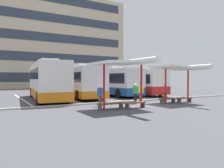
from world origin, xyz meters
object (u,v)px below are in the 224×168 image
(coach_bus_1, at_px, (80,82))
(waiting_shelter_0, at_px, (126,64))
(bench_3, at_px, (184,99))
(waiting_passenger_0, at_px, (100,94))
(coach_bus_2, at_px, (106,82))
(bench_2, at_px, (168,100))
(waiting_passenger_2, at_px, (165,91))
(bench_1, at_px, (135,103))
(waiting_shelter_1, at_px, (180,69))
(coach_bus_0, at_px, (47,81))
(coach_bus_3, at_px, (135,82))
(waiting_passenger_3, at_px, (135,92))
(bench_0, at_px, (111,104))
(waiting_passenger_1, at_px, (141,91))

(coach_bus_1, relative_size, waiting_shelter_0, 2.12)
(bench_3, height_order, waiting_passenger_0, waiting_passenger_0)
(coach_bus_2, bearing_deg, bench_2, -89.67)
(bench_2, bearing_deg, waiting_passenger_2, 51.90)
(bench_1, height_order, waiting_shelter_1, waiting_shelter_1)
(coach_bus_1, xyz_separation_m, waiting_passenger_0, (-1.40, -7.72, -0.75))
(coach_bus_0, height_order, bench_2, coach_bus_0)
(coach_bus_3, xyz_separation_m, waiting_shelter_1, (-2.93, -10.33, 1.31))
(waiting_shelter_0, distance_m, waiting_passenger_3, 3.89)
(coach_bus_2, bearing_deg, bench_0, -116.74)
(coach_bus_3, distance_m, bench_0, 14.26)
(waiting_passenger_0, distance_m, waiting_passenger_1, 4.33)
(bench_1, distance_m, waiting_passenger_2, 5.88)
(coach_bus_3, bearing_deg, waiting_shelter_0, -128.40)
(waiting_shelter_1, bearing_deg, bench_3, 17.80)
(bench_2, relative_size, waiting_passenger_2, 1.03)
(coach_bus_2, bearing_deg, coach_bus_0, -163.57)
(coach_bus_2, bearing_deg, waiting_passenger_1, -98.36)
(bench_2, height_order, waiting_passenger_1, waiting_passenger_1)
(waiting_passenger_2, bearing_deg, coach_bus_2, 98.57)
(coach_bus_3, relative_size, waiting_shelter_0, 2.27)
(bench_0, distance_m, waiting_passenger_2, 7.43)
(bench_0, distance_m, waiting_shelter_1, 7.13)
(coach_bus_0, relative_size, waiting_passenger_3, 6.89)
(coach_bus_0, distance_m, coach_bus_2, 8.12)
(bench_0, bearing_deg, coach_bus_1, 80.91)
(waiting_shelter_0, distance_m, bench_2, 5.68)
(waiting_shelter_0, bearing_deg, bench_0, 152.62)
(waiting_shelter_0, height_order, bench_3, waiting_shelter_0)
(waiting_shelter_1, xyz_separation_m, waiting_passenger_2, (0.40, 2.10, -2.00))
(waiting_passenger_1, bearing_deg, bench_2, -54.16)
(bench_1, relative_size, waiting_passenger_1, 1.08)
(bench_0, xyz_separation_m, waiting_passenger_0, (0.13, 1.82, 0.56))
(coach_bus_3, bearing_deg, bench_3, -101.41)
(coach_bus_0, relative_size, waiting_passenger_1, 7.06)
(coach_bus_3, bearing_deg, waiting_passenger_2, -107.08)
(waiting_shelter_0, relative_size, waiting_passenger_0, 3.06)
(coach_bus_1, relative_size, waiting_passenger_2, 6.61)
(waiting_shelter_1, bearing_deg, bench_2, 153.70)
(waiting_shelter_1, relative_size, bench_3, 3.03)
(waiting_shelter_1, height_order, waiting_passenger_0, waiting_shelter_1)
(bench_0, xyz_separation_m, waiting_shelter_1, (6.66, 0.17, 2.54))
(coach_bus_0, relative_size, bench_2, 7.27)
(coach_bus_2, height_order, coach_bus_3, coach_bus_2)
(bench_2, relative_size, bench_3, 1.02)
(bench_1, distance_m, waiting_shelter_1, 5.50)
(coach_bus_2, distance_m, bench_3, 11.08)
(waiting_passenger_1, distance_m, waiting_passenger_3, 1.31)
(bench_1, bearing_deg, bench_2, 12.87)
(waiting_passenger_3, bearing_deg, waiting_passenger_1, 33.67)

